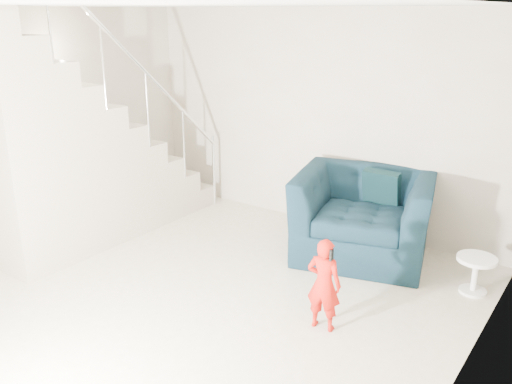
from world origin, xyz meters
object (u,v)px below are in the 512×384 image
armchair (363,215)px  toddler (324,284)px  side_table (476,269)px  staircase (73,165)px

armchair → toddler: armchair is taller
armchair → toddler: 1.63m
side_table → armchair: bearing=172.1°
armchair → staircase: bearing=-167.2°
armchair → staircase: staircase is taller
toddler → side_table: toddler is taller
toddler → staircase: size_ratio=0.23×
side_table → staircase: 4.53m
armchair → staircase: (-2.96, -1.58, 0.47)m
staircase → side_table: bearing=18.3°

